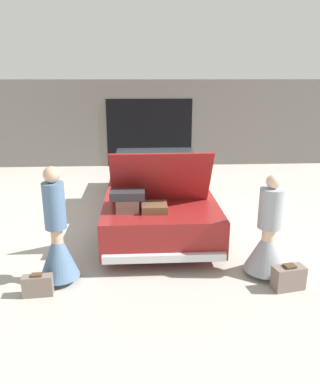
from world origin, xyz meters
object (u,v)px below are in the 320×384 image
car (156,189)px  suitcase_beside_right_person (288,278)px  person_left (57,242)px  suitcase_beside_left_person (38,285)px  person_right (268,240)px

car → suitcase_beside_right_person: bearing=-60.9°
car → person_left: (-1.54, -2.70, 0.04)m
suitcase_beside_right_person → suitcase_beside_left_person: bearing=179.6°
suitcase_beside_left_person → person_right: bearing=7.1°
car → person_right: car is taller
person_left → car: bearing=148.0°
person_right → suitcase_beside_right_person: size_ratio=3.25×
car → person_right: 3.08m
person_left → person_right: person_left is taller
person_left → person_right: bearing=88.3°
person_right → suitcase_beside_right_person: bearing=-169.9°
person_left → suitcase_beside_right_person: person_left is taller
car → suitcase_beside_left_person: car is taller
suitcase_beside_left_person → suitcase_beside_right_person: (3.49, -0.03, 0.02)m
car → person_left: 3.11m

